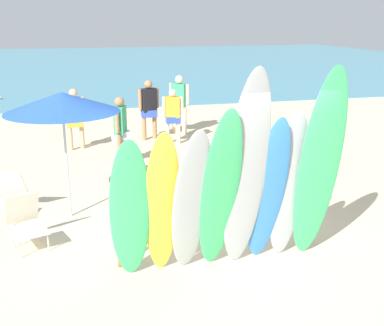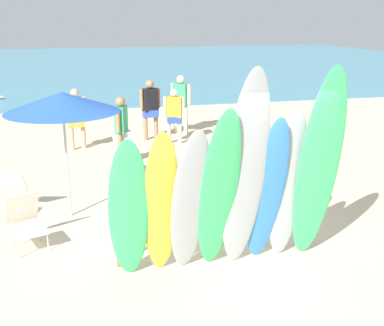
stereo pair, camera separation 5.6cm
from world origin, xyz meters
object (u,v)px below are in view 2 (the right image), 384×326
Objects in this scene: surfboard_green_0 at (129,211)px; beachgoer_near_rack at (174,113)px; beachgoer_midbeach at (121,126)px; surfboard_green_7 at (318,169)px; surfboard_grey_6 at (288,187)px; beach_chair_red at (8,193)px; beach_umbrella at (62,102)px; surfboard_blue_5 at (267,192)px; surfboard_yellow_1 at (161,205)px; beachgoer_by_water at (181,101)px; surfboard_rack at (217,222)px; surfboard_grey_2 at (190,203)px; surfboard_grey_4 at (245,174)px; beach_chair_blue at (25,219)px; surfboard_green_3 at (219,193)px; beachgoer_photographing at (76,115)px; beachgoer_strolling at (150,106)px.

surfboard_green_0 is 7.23m from beachgoer_near_rack.
surfboard_green_0 is at bearing 87.95° from beachgoer_near_rack.
beachgoer_midbeach is at bearing 86.49° from surfboard_green_0.
beachgoer_near_rack is at bearing 99.49° from surfboard_green_7.
surfboard_grey_6 is 1.40× the size of beachgoer_midbeach.
beach_umbrella reaches higher than beach_chair_red.
surfboard_grey_6 is 5.53m from beachgoer_midbeach.
surfboard_blue_5 is 4.63m from beach_chair_red.
surfboard_yellow_1 is 8.31m from beachgoer_by_water.
surfboard_rack is 1.44m from surfboard_green_0.
surfboard_green_0 is 3.29m from beach_chair_red.
surfboard_grey_6 is 8.05m from beachgoer_by_water.
beachgoer_midbeach is 2.33m from beachgoer_near_rack.
surfboard_blue_5 is 8.11m from beachgoer_by_water.
surfboard_green_0 is at bearing 167.54° from surfboard_grey_2.
surfboard_grey_4 is 1.66× the size of beachgoer_by_water.
beachgoer_by_water is 1.20m from beachgoer_near_rack.
beach_chair_blue is (-2.21, 1.49, -0.62)m from surfboard_grey_2.
surfboard_green_3 is 1.03m from surfboard_grey_6.
surfboard_grey_4 is 3.49× the size of beach_chair_blue.
beach_chair_red is (-3.69, 2.72, -0.67)m from surfboard_blue_5.
beach_umbrella reaches higher than beachgoer_by_water.
beach_chair_red is (-1.82, 2.68, -0.57)m from surfboard_green_0.
beachgoer_photographing reaches higher than beach_chair_red.
beach_umbrella is at bearing 131.15° from surfboard_grey_4.
surfboard_grey_4 is 3.38× the size of beach_chair_red.
beachgoer_by_water is (2.48, 8.04, 0.01)m from surfboard_green_0.
beachgoer_by_water is at bearing 81.27° from surfboard_rack.
beachgoer_by_water is at bearing 40.25° from beach_chair_blue.
beachgoer_near_rack is (2.61, -0.03, -0.06)m from beachgoer_photographing.
surfboard_green_0 is 0.92× the size of beach_umbrella.
beachgoer_photographing is 1.95× the size of beach_chair_blue.
surfboard_grey_2 reaches higher than beachgoer_photographing.
surfboard_blue_5 is 1.48× the size of beachgoer_near_rack.
surfboard_rack is 1.22× the size of surfboard_green_3.
beach_chair_red is at bearing 133.88° from surfboard_green_3.
beach_umbrella is at bearing -132.17° from beachgoer_strolling.
beachgoer_by_water is 6.90m from beach_chair_red.
surfboard_green_3 is 7.72m from beachgoer_strolling.
surfboard_green_0 reaches higher than beachgoer_by_water.
beach_chair_blue is (-3.91, -6.64, -0.57)m from beachgoer_by_water.
beach_umbrella is at bearing 1.41° from beach_chair_red.
surfboard_blue_5 is 1.29× the size of beachgoer_by_water.
surfboard_green_3 reaches higher than beachgoer_near_rack.
surfboard_grey_2 is (0.36, -0.09, 0.02)m from surfboard_yellow_1.
surfboard_grey_2 is 0.80m from surfboard_grey_4.
beach_umbrella is (-0.21, -4.55, 1.09)m from beachgoer_photographing.
surfboard_rack is 1.06m from surfboard_grey_4.
surfboard_grey_6 is (1.40, 0.09, 0.07)m from surfboard_grey_2.
beachgoer_strolling is 2.05× the size of beach_chair_blue.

